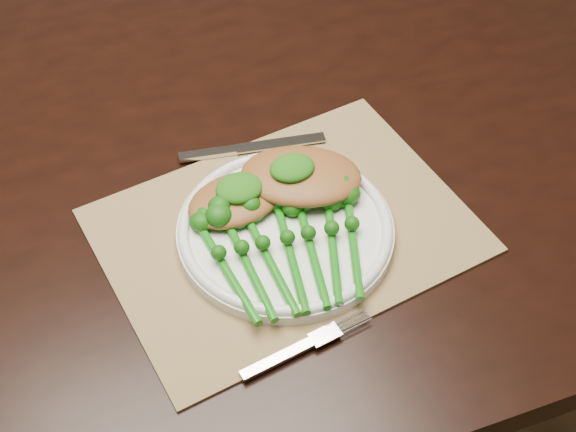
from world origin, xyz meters
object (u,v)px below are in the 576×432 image
object	(u,v)px
broccolini_bundle	(292,258)
placemat	(285,230)
dinner_plate	(285,229)
chicken_fillet_left	(236,199)
dining_table	(192,331)

from	to	relation	value
broccolini_bundle	placemat	bearing A→B (deg)	80.74
dinner_plate	chicken_fillet_left	xyz separation A→B (m)	(-0.04, 0.05, 0.02)
placemat	chicken_fillet_left	bearing A→B (deg)	128.93
placemat	broccolini_bundle	distance (m)	0.06
chicken_fillet_left	broccolini_bundle	bearing A→B (deg)	-81.90
dining_table	dinner_plate	bearing A→B (deg)	-57.37
dinner_plate	broccolini_bundle	bearing A→B (deg)	-101.38
dining_table	chicken_fillet_left	bearing A→B (deg)	-61.66
placemat	chicken_fillet_left	size ratio (longest dim) A/B	3.54
chicken_fillet_left	dining_table	bearing A→B (deg)	108.04
dinner_plate	chicken_fillet_left	size ratio (longest dim) A/B	2.14
dining_table	broccolini_bundle	world-z (taller)	broccolini_bundle
dinner_plate	chicken_fillet_left	world-z (taller)	chicken_fillet_left
chicken_fillet_left	broccolini_bundle	size ratio (longest dim) A/B	0.60
placemat	dinner_plate	size ratio (longest dim) A/B	1.65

